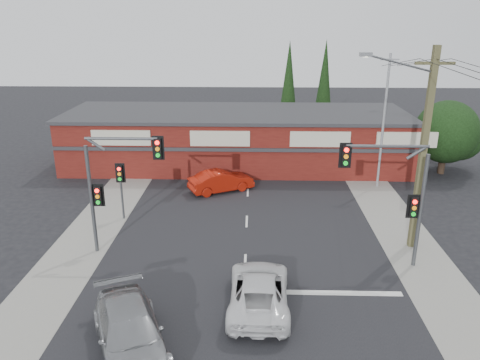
{
  "coord_description": "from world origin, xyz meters",
  "views": [
    {
      "loc": [
        0.32,
        -18.88,
        11.21
      ],
      "look_at": [
        -0.31,
        3.0,
        3.52
      ],
      "focal_mm": 35.0,
      "sensor_mm": 36.0,
      "label": 1
    }
  ],
  "objects_px": {
    "white_suv": "(259,290)",
    "shop_building": "(236,138)",
    "red_sedan": "(221,181)",
    "silver_suv": "(130,332)",
    "utility_pole": "(421,145)"
  },
  "relations": [
    {
      "from": "shop_building",
      "to": "utility_pole",
      "type": "height_order",
      "value": "utility_pole"
    },
    {
      "from": "red_sedan",
      "to": "utility_pole",
      "type": "height_order",
      "value": "utility_pole"
    },
    {
      "from": "white_suv",
      "to": "shop_building",
      "type": "distance_m",
      "value": 19.6
    },
    {
      "from": "shop_building",
      "to": "utility_pole",
      "type": "bearing_deg",
      "value": -56.24
    },
    {
      "from": "red_sedan",
      "to": "white_suv",
      "type": "bearing_deg",
      "value": 163.07
    },
    {
      "from": "silver_suv",
      "to": "utility_pole",
      "type": "distance_m",
      "value": 15.56
    },
    {
      "from": "white_suv",
      "to": "silver_suv",
      "type": "relative_size",
      "value": 0.96
    },
    {
      "from": "white_suv",
      "to": "red_sedan",
      "type": "height_order",
      "value": "red_sedan"
    },
    {
      "from": "white_suv",
      "to": "red_sedan",
      "type": "xyz_separation_m",
      "value": [
        -2.42,
        13.24,
        0.0
      ]
    },
    {
      "from": "red_sedan",
      "to": "utility_pole",
      "type": "distance_m",
      "value": 13.62
    },
    {
      "from": "utility_pole",
      "to": "silver_suv",
      "type": "bearing_deg",
      "value": -145.73
    },
    {
      "from": "white_suv",
      "to": "utility_pole",
      "type": "xyz_separation_m",
      "value": [
        7.75,
        5.48,
        4.68
      ]
    },
    {
      "from": "white_suv",
      "to": "silver_suv",
      "type": "height_order",
      "value": "silver_suv"
    },
    {
      "from": "white_suv",
      "to": "red_sedan",
      "type": "relative_size",
      "value": 1.18
    },
    {
      "from": "shop_building",
      "to": "utility_pole",
      "type": "xyz_separation_m",
      "value": [
        9.36,
        -14.0,
        3.26
      ]
    }
  ]
}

